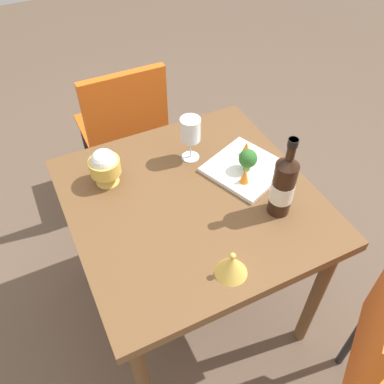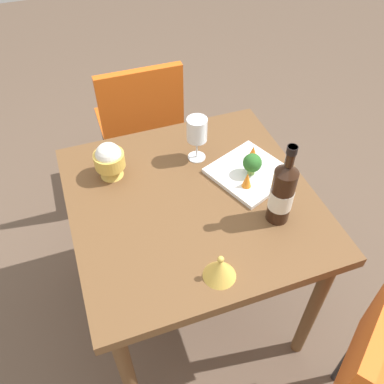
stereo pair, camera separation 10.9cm
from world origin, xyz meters
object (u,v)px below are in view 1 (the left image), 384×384
(wine_bottle, at_px, (283,185))
(rice_bowl, at_px, (105,166))
(rice_bowl_lid, at_px, (232,265))
(carrot_garnish_right, at_px, (245,175))
(serving_plate, at_px, (245,168))
(carrot_garnish_left, at_px, (246,148))
(chair_near_window, at_px, (124,124))
(broccoli_floret, at_px, (248,159))
(wine_glass, at_px, (190,131))

(wine_bottle, height_order, rice_bowl, wine_bottle)
(rice_bowl, relative_size, rice_bowl_lid, 1.42)
(wine_bottle, height_order, carrot_garnish_right, wine_bottle)
(wine_bottle, xyz_separation_m, rice_bowl_lid, (0.14, -0.27, -0.08))
(wine_bottle, height_order, serving_plate, wine_bottle)
(serving_plate, relative_size, carrot_garnish_left, 6.06)
(chair_near_window, xyz_separation_m, serving_plate, (0.72, 0.24, 0.21))
(chair_near_window, relative_size, rice_bowl_lid, 8.50)
(rice_bowl, height_order, carrot_garnish_right, rice_bowl)
(chair_near_window, relative_size, broccoli_floret, 9.91)
(carrot_garnish_left, bearing_deg, rice_bowl_lid, -35.78)
(rice_bowl, xyz_separation_m, broccoli_floret, (0.18, 0.48, -0.01))
(chair_near_window, height_order, serving_plate, chair_near_window)
(rice_bowl, bearing_deg, chair_near_window, 157.24)
(wine_bottle, distance_m, rice_bowl, 0.61)
(chair_near_window, distance_m, carrot_garnish_left, 0.76)
(wine_glass, relative_size, carrot_garnish_left, 3.34)
(wine_glass, xyz_separation_m, broccoli_floret, (0.17, 0.15, -0.06))
(rice_bowl_lid, bearing_deg, wine_glass, 167.28)
(rice_bowl, xyz_separation_m, rice_bowl_lid, (0.53, 0.21, -0.04))
(chair_near_window, relative_size, wine_bottle, 2.78)
(rice_bowl, relative_size, serving_plate, 0.44)
(wine_glass, height_order, rice_bowl, wine_glass)
(broccoli_floret, distance_m, carrot_garnish_left, 0.09)
(serving_plate, xyz_separation_m, broccoli_floret, (0.01, -0.00, 0.06))
(wine_bottle, height_order, rice_bowl_lid, wine_bottle)
(wine_glass, bearing_deg, chair_near_window, -170.75)
(chair_near_window, distance_m, rice_bowl_lid, 1.11)
(rice_bowl_lid, bearing_deg, carrot_garnish_left, 144.22)
(carrot_garnish_left, bearing_deg, wine_bottle, -8.63)
(rice_bowl_lid, height_order, carrot_garnish_left, rice_bowl_lid)
(rice_bowl, bearing_deg, rice_bowl_lid, 21.58)
(rice_bowl, bearing_deg, wine_bottle, 50.93)
(rice_bowl, bearing_deg, carrot_garnish_right, 61.82)
(rice_bowl_lid, xyz_separation_m, broccoli_floret, (-0.35, 0.27, 0.03))
(rice_bowl_lid, relative_size, serving_plate, 0.31)
(chair_near_window, distance_m, rice_bowl, 0.66)
(rice_bowl_lid, distance_m, carrot_garnish_left, 0.53)
(chair_near_window, relative_size, rice_bowl, 6.00)
(wine_bottle, relative_size, carrot_garnish_right, 4.98)
(wine_bottle, relative_size, rice_bowl_lid, 3.06)
(rice_bowl, xyz_separation_m, serving_plate, (0.17, 0.48, -0.07))
(carrot_garnish_right, bearing_deg, serving_plate, 145.30)
(wine_glass, xyz_separation_m, carrot_garnish_right, (0.22, 0.11, -0.08))
(serving_plate, bearing_deg, wine_bottle, -0.80)
(broccoli_floret, bearing_deg, wine_bottle, -0.19)
(wine_bottle, bearing_deg, rice_bowl, -129.07)
(rice_bowl, distance_m, carrot_garnish_left, 0.53)
(rice_bowl_lid, relative_size, carrot_garnish_left, 1.87)
(serving_plate, bearing_deg, wine_glass, -135.19)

